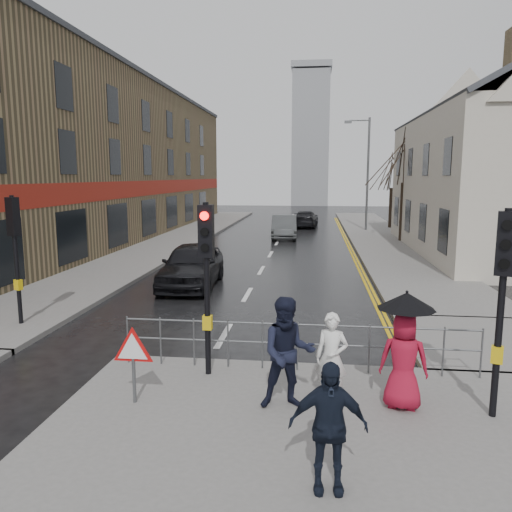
% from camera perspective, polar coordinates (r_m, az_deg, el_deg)
% --- Properties ---
extents(ground, '(120.00, 120.00, 0.00)m').
position_cam_1_polar(ground, '(10.16, -6.84, -14.29)').
color(ground, black).
rests_on(ground, ground).
extents(near_pavement, '(10.00, 9.00, 0.14)m').
position_cam_1_polar(near_pavement, '(6.86, 13.16, -26.34)').
color(near_pavement, '#605E5B').
rests_on(near_pavement, ground).
extents(left_pavement, '(4.00, 44.00, 0.14)m').
position_cam_1_polar(left_pavement, '(33.46, -8.51, 2.23)').
color(left_pavement, '#605E5B').
rests_on(left_pavement, ground).
extents(right_pavement, '(4.00, 40.00, 0.14)m').
position_cam_1_polar(right_pavement, '(34.55, 13.74, 2.28)').
color(right_pavement, '#605E5B').
rests_on(right_pavement, ground).
extents(pavement_bridge_right, '(4.00, 4.20, 0.14)m').
position_cam_1_polar(pavement_bridge_right, '(13.38, 25.23, -8.97)').
color(pavement_bridge_right, '#605E5B').
rests_on(pavement_bridge_right, ground).
extents(building_left_terrace, '(8.00, 42.00, 10.00)m').
position_cam_1_polar(building_left_terrace, '(34.18, -18.24, 10.30)').
color(building_left_terrace, olive).
rests_on(building_left_terrace, ground).
extents(building_right_cream, '(9.00, 16.40, 10.10)m').
position_cam_1_polar(building_right_cream, '(28.77, 26.93, 9.65)').
color(building_right_cream, beige).
rests_on(building_right_cream, ground).
extents(church_tower, '(5.00, 5.00, 18.00)m').
position_cam_1_polar(church_tower, '(71.23, 6.25, 13.07)').
color(church_tower, gray).
rests_on(church_tower, ground).
extents(traffic_signal_near_left, '(0.28, 0.27, 3.40)m').
position_cam_1_polar(traffic_signal_near_left, '(9.60, -5.68, -0.31)').
color(traffic_signal_near_left, black).
rests_on(traffic_signal_near_left, near_pavement).
extents(traffic_signal_near_right, '(0.34, 0.33, 3.40)m').
position_cam_1_polar(traffic_signal_near_right, '(8.72, 26.41, -2.19)').
color(traffic_signal_near_right, black).
rests_on(traffic_signal_near_right, near_pavement).
extents(traffic_signal_far_left, '(0.34, 0.33, 3.40)m').
position_cam_1_polar(traffic_signal_far_left, '(14.41, -25.86, 1.97)').
color(traffic_signal_far_left, black).
rests_on(traffic_signal_far_left, left_pavement).
extents(guard_railing_front, '(7.14, 0.04, 1.00)m').
position_cam_1_polar(guard_railing_front, '(10.16, 4.77, -9.06)').
color(guard_railing_front, '#595B5E').
rests_on(guard_railing_front, near_pavement).
extents(warning_sign, '(0.80, 0.07, 1.35)m').
position_cam_1_polar(warning_sign, '(8.93, -13.89, -10.67)').
color(warning_sign, '#595B5E').
rests_on(warning_sign, near_pavement).
extents(street_lamp, '(1.83, 0.25, 8.00)m').
position_cam_1_polar(street_lamp, '(37.23, 12.40, 9.95)').
color(street_lamp, '#595B5E').
rests_on(street_lamp, right_pavement).
extents(tree_near, '(2.40, 2.40, 6.58)m').
position_cam_1_polar(tree_near, '(31.51, 16.60, 10.77)').
color(tree_near, '#31251B').
rests_on(tree_near, right_pavement).
extents(tree_far, '(2.40, 2.40, 5.64)m').
position_cam_1_polar(tree_far, '(39.48, 15.29, 9.38)').
color(tree_far, '#31251B').
rests_on(tree_far, right_pavement).
extents(pedestrian_a, '(0.65, 0.51, 1.56)m').
position_cam_1_polar(pedestrian_a, '(8.91, 8.62, -11.36)').
color(pedestrian_a, white).
rests_on(pedestrian_a, near_pavement).
extents(pedestrian_b, '(1.03, 0.85, 1.91)m').
position_cam_1_polar(pedestrian_b, '(8.52, 3.67, -11.01)').
color(pedestrian_b, black).
rests_on(pedestrian_b, near_pavement).
extents(pedestrian_with_umbrella, '(0.96, 0.96, 2.00)m').
position_cam_1_polar(pedestrian_with_umbrella, '(8.78, 16.60, -9.72)').
color(pedestrian_with_umbrella, '#A2122C').
rests_on(pedestrian_with_umbrella, near_pavement).
extents(pedestrian_d, '(1.00, 0.46, 1.67)m').
position_cam_1_polar(pedestrian_d, '(6.55, 8.23, -18.72)').
color(pedestrian_d, black).
rests_on(pedestrian_d, near_pavement).
extents(car_parked, '(2.05, 4.79, 1.61)m').
position_cam_1_polar(car_parked, '(18.43, -7.36, -1.02)').
color(car_parked, black).
rests_on(car_parked, ground).
extents(car_mid, '(1.82, 4.61, 1.49)m').
position_cam_1_polar(car_mid, '(32.73, 3.24, 3.35)').
color(car_mid, '#3D4042').
rests_on(car_mid, ground).
extents(car_far, '(2.05, 4.59, 1.31)m').
position_cam_1_polar(car_far, '(40.02, 5.71, 4.24)').
color(car_far, black).
rests_on(car_far, ground).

